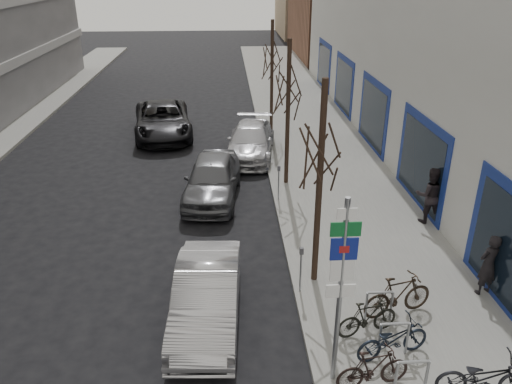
{
  "coord_description": "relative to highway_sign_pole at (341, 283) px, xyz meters",
  "views": [
    {
      "loc": [
        0.37,
        -7.55,
        7.8
      ],
      "look_at": [
        1.14,
        5.11,
        2.0
      ],
      "focal_mm": 35.0,
      "sensor_mm": 36.0,
      "label": 1
    }
  ],
  "objects": [
    {
      "name": "sidewalk_east",
      "position": [
        2.1,
        10.01,
        -2.38
      ],
      "size": [
        5.0,
        70.0,
        0.15
      ],
      "primitive_type": "cube",
      "color": "slate",
      "rests_on": "ground"
    },
    {
      "name": "brick_building_far",
      "position": [
        10.6,
        40.01,
        1.54
      ],
      "size": [
        12.0,
        14.0,
        8.0
      ],
      "primitive_type": "cube",
      "color": "brown",
      "rests_on": "ground"
    },
    {
      "name": "highway_sign_pole",
      "position": [
        0.0,
        0.0,
        0.0
      ],
      "size": [
        0.55,
        0.1,
        4.2
      ],
      "color": "gray",
      "rests_on": "ground"
    },
    {
      "name": "bike_rack",
      "position": [
        1.4,
        0.61,
        -1.8
      ],
      "size": [
        0.66,
        2.26,
        0.83
      ],
      "color": "gray",
      "rests_on": "sidewalk_east"
    },
    {
      "name": "tree_near",
      "position": [
        0.2,
        3.51,
        1.65
      ],
      "size": [
        1.8,
        1.8,
        5.5
      ],
      "color": "black",
      "rests_on": "ground"
    },
    {
      "name": "tree_mid",
      "position": [
        0.2,
        10.01,
        1.65
      ],
      "size": [
        1.8,
        1.8,
        5.5
      ],
      "color": "black",
      "rests_on": "ground"
    },
    {
      "name": "tree_far",
      "position": [
        0.2,
        16.51,
        1.65
      ],
      "size": [
        1.8,
        1.8,
        5.5
      ],
      "color": "black",
      "rests_on": "ground"
    },
    {
      "name": "meter_front",
      "position": [
        -0.25,
        3.01,
        -1.54
      ],
      "size": [
        0.1,
        0.08,
        1.27
      ],
      "color": "gray",
      "rests_on": "sidewalk_east"
    },
    {
      "name": "meter_mid",
      "position": [
        -0.25,
        8.51,
        -1.54
      ],
      "size": [
        0.1,
        0.08,
        1.27
      ],
      "color": "gray",
      "rests_on": "sidewalk_east"
    },
    {
      "name": "meter_back",
      "position": [
        -0.25,
        14.01,
        -1.54
      ],
      "size": [
        0.1,
        0.08,
        1.27
      ],
      "color": "gray",
      "rests_on": "sidewalk_east"
    },
    {
      "name": "bike_near_right",
      "position": [
        0.71,
        -0.27,
        -1.84
      ],
      "size": [
        1.6,
        0.71,
        0.94
      ],
      "primitive_type": "imported",
      "rotation": [
        0.0,
        0.0,
        1.74
      ],
      "color": "black",
      "rests_on": "sidewalk_east"
    },
    {
      "name": "bike_mid_curb",
      "position": [
        1.36,
        0.56,
        -1.79
      ],
      "size": [
        1.76,
        0.93,
        1.03
      ],
      "primitive_type": "imported",
      "rotation": [
        0.0,
        0.0,
        1.83
      ],
      "color": "black",
      "rests_on": "sidewalk_east"
    },
    {
      "name": "bike_mid_inner",
      "position": [
        1.02,
        1.28,
        -1.85
      ],
      "size": [
        1.56,
        0.82,
        0.91
      ],
      "primitive_type": "imported",
      "rotation": [
        0.0,
        0.0,
        1.83
      ],
      "color": "black",
      "rests_on": "sidewalk_east"
    },
    {
      "name": "bike_far_curb",
      "position": [
        2.76,
        -0.63,
        -1.75
      ],
      "size": [
        1.86,
        0.71,
        1.11
      ],
      "primitive_type": "imported",
      "rotation": [
        0.0,
        0.0,
        1.48
      ],
      "color": "black",
      "rests_on": "sidewalk_east"
    },
    {
      "name": "bike_far_inner",
      "position": [
        1.91,
        1.93,
        -1.76
      ],
      "size": [
        1.89,
        0.99,
        1.1
      ],
      "primitive_type": "imported",
      "rotation": [
        0.0,
        0.0,
        1.83
      ],
      "color": "black",
      "rests_on": "sidewalk_east"
    },
    {
      "name": "parked_car_front",
      "position": [
        -2.6,
        2.15,
        -1.76
      ],
      "size": [
        1.7,
        4.31,
        1.4
      ],
      "primitive_type": "imported",
      "rotation": [
        0.0,
        0.0,
        -0.05
      ],
      "color": "#B5B4BA",
      "rests_on": "ground"
    },
    {
      "name": "parked_car_mid",
      "position": [
        -2.6,
        9.07,
        -1.68
      ],
      "size": [
        2.29,
        4.71,
        1.55
      ],
      "primitive_type": "imported",
      "rotation": [
        0.0,
        0.0,
        -0.11
      ],
      "color": "#525257",
      "rests_on": "ground"
    },
    {
      "name": "parked_car_back",
      "position": [
        -1.0,
        13.36,
        -1.76
      ],
      "size": [
        2.61,
        5.04,
        1.4
      ],
      "primitive_type": "imported",
      "rotation": [
        0.0,
        0.0,
        -0.14
      ],
      "color": "#A9A9AE",
      "rests_on": "ground"
    },
    {
      "name": "lane_car",
      "position": [
        -5.19,
        16.58,
        -1.66
      ],
      "size": [
        3.41,
        6.05,
        1.6
      ],
      "primitive_type": "imported",
      "rotation": [
        0.0,
        0.0,
        0.14
      ],
      "color": "black",
      "rests_on": "ground"
    },
    {
      "name": "pedestrian_near",
      "position": [
        4.4,
        2.64,
        -1.48
      ],
      "size": [
        0.7,
        0.57,
        1.66
      ],
      "primitive_type": "imported",
      "rotation": [
        0.0,
        0.0,
        3.46
      ],
      "color": "black",
      "rests_on": "sidewalk_east"
    },
    {
      "name": "pedestrian_far",
      "position": [
        4.4,
        6.53,
        -1.36
      ],
      "size": [
        0.77,
        0.59,
        1.9
      ],
      "primitive_type": "imported",
      "rotation": [
        0.0,
        0.0,
        2.96
      ],
      "color": "black",
      "rests_on": "sidewalk_east"
    }
  ]
}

